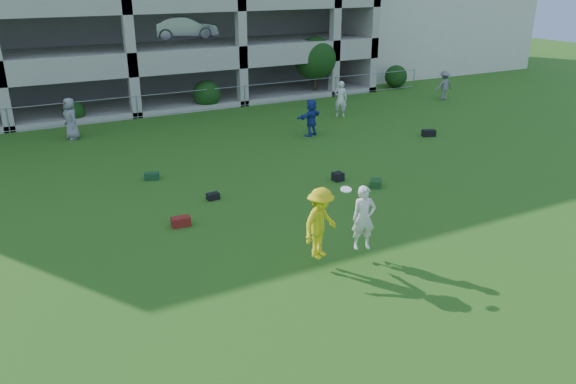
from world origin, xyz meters
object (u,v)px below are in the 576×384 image
bystander_f (444,85)px  bystander_d (311,118)px  crate_d (338,177)px  stucco_building (394,0)px  bystander_e (341,99)px  bystander_c (71,119)px  frisbee_contest (330,222)px

bystander_f → bystander_d: bearing=20.3°
crate_d → bystander_f: bearing=34.3°
stucco_building → bystander_e: bearing=-135.1°
bystander_c → crate_d: size_ratio=5.30×
bystander_c → bystander_f: (20.63, -1.35, -0.08)m
stucco_building → bystander_e: size_ratio=8.57×
bystander_c → bystander_e: bearing=66.6°
bystander_f → crate_d: bystander_f is taller
bystander_d → bystander_e: bystander_e is taller
bystander_d → bystander_e: 4.01m
bystander_f → frisbee_contest: 21.77m
bystander_e → bystander_c: bearing=30.9°
bystander_d → bystander_e: size_ratio=0.91×
bystander_d → crate_d: bearing=47.1°
bystander_c → crate_d: 12.78m
bystander_f → stucco_building: bearing=-110.9°
crate_d → frisbee_contest: 6.41m
bystander_c → bystander_e: bystander_e is taller
bystander_c → bystander_d: (9.77, -4.55, -0.08)m
crate_d → bystander_c: bearing=126.7°
bystander_f → bystander_e: bearing=9.4°
stucco_building → bystander_f: size_ratio=9.42×
bystander_e → bystander_f: 7.73m
bystander_d → frisbee_contest: 12.31m
frisbee_contest → bystander_f: bearing=40.3°
bystander_f → bystander_c: bearing=0.1°
crate_d → frisbee_contest: (-3.58, -5.21, 1.06)m
bystander_e → bystander_d: bearing=77.9°
bystander_c → bystander_d: bearing=50.8°
bystander_c → stucco_building: bearing=99.1°
frisbee_contest → stucco_building: bearing=50.1°
stucco_building → frisbee_contest: size_ratio=7.09×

